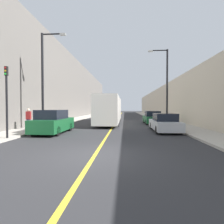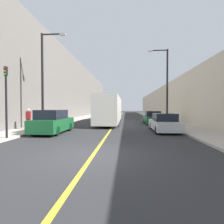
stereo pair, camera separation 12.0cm
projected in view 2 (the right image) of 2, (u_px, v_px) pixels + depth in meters
name	position (u px, v px, depth m)	size (l,w,h in m)	color
ground_plane	(93.00, 155.00, 7.23)	(200.00, 200.00, 0.00)	#2D2D30
sidewalk_left	(88.00, 116.00, 37.67)	(2.63, 72.00, 0.14)	#B2AA9E
sidewalk_right	(153.00, 117.00, 36.57)	(2.63, 72.00, 0.14)	#B2AA9E
building_row_left	(72.00, 90.00, 37.80)	(4.00, 72.00, 11.48)	#66605B
building_row_right	(169.00, 103.00, 36.23)	(4.00, 72.00, 6.07)	beige
road_center_line	(120.00, 117.00, 37.12)	(0.16, 72.00, 0.01)	gold
bus	(110.00, 109.00, 22.06)	(2.42, 12.76, 3.25)	silver
parked_suv_left	(53.00, 122.00, 13.45)	(1.93, 4.44, 1.80)	#145128
car_right_near	(164.00, 123.00, 14.39)	(1.87, 4.69, 1.50)	silver
car_right_mid	(152.00, 118.00, 21.16)	(1.85, 4.43, 1.57)	#145128
street_lamp_left	(44.00, 76.00, 15.17)	(2.19, 0.24, 8.26)	black
street_lamp_right	(166.00, 82.00, 19.31)	(2.19, 0.24, 8.28)	black
traffic_light	(6.00, 99.00, 10.45)	(0.16, 0.18, 4.28)	black
pedestrian	(28.00, 119.00, 14.72)	(0.39, 0.25, 1.76)	navy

